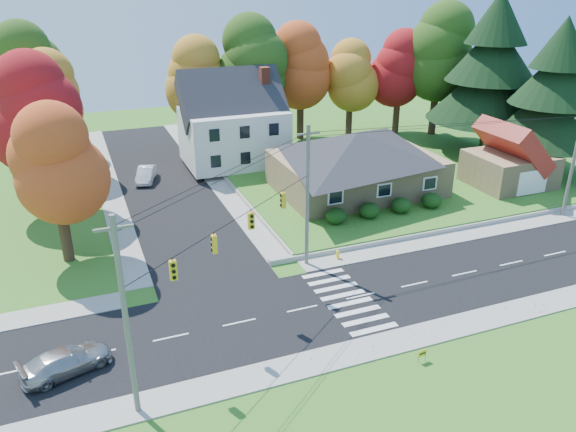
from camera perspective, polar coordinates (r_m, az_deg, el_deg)
name	(u,v)px	position (r m, az deg, el deg)	size (l,w,h in m)	color
ground	(360,296)	(36.16, 7.37, -8.09)	(120.00, 120.00, 0.00)	#3D7923
road_main	(360,296)	(36.15, 7.37, -8.07)	(90.00, 8.00, 0.02)	black
road_cross	(162,182)	(56.49, -12.67, 3.43)	(8.00, 44.00, 0.02)	black
sidewalk_north	(327,261)	(39.98, 3.97, -4.59)	(90.00, 2.00, 0.08)	#9C9A90
sidewalk_south	(403,340)	(32.61, 11.62, -12.21)	(90.00, 2.00, 0.08)	#9C9A90
lawn	(375,169)	(58.60, 8.87, 4.70)	(30.00, 30.00, 0.50)	#3D7923
ranch_house	(356,161)	(51.18, 6.97, 5.60)	(14.60, 10.60, 5.40)	tan
colonial_house	(233,124)	(58.65, -5.57, 9.30)	(10.40, 8.40, 9.60)	silver
garage	(511,160)	(56.20, 21.69, 5.26)	(7.30, 6.30, 4.60)	tan
hedge_row	(385,208)	(46.63, 9.86, 0.83)	(10.70, 1.70, 1.27)	#163A10
traffic_infrastructure	(352,214)	(34.79, 6.53, 0.19)	(38.10, 10.66, 10.00)	#666059
tree_lot_0	(198,79)	(63.11, -9.11, 13.58)	(6.72, 6.72, 12.51)	#3F2A19
tree_lot_1	(254,65)	(63.51, -3.51, 15.08)	(7.84, 7.84, 14.60)	#3F2A19
tree_lot_2	(301,67)	(66.61, 1.30, 14.93)	(7.28, 7.28, 13.56)	#3F2A19
tree_lot_3	(351,76)	(68.44, 6.40, 13.92)	(6.16, 6.16, 11.47)	#3F2A19
tree_lot_4	(400,69)	(70.47, 11.29, 14.44)	(6.72, 6.72, 12.51)	#3F2A19
tree_lot_5	(440,52)	(70.80, 15.15, 15.74)	(8.40, 8.40, 15.64)	#3F2A19
conifer_east_a	(492,70)	(65.33, 19.97, 13.81)	(12.80, 12.80, 16.96)	#3F2A19
conifer_east_b	(555,93)	(60.50, 25.48, 11.21)	(11.20, 11.20, 14.84)	#3F2A19
tree_west_0	(53,164)	(40.50, -22.78, 4.88)	(6.16, 6.16, 11.47)	#3F2A19
tree_west_1	(36,114)	(49.91, -24.24, 9.45)	(7.28, 7.28, 13.56)	#3F2A19
tree_west_2	(50,97)	(59.80, -23.00, 11.03)	(6.72, 6.72, 12.51)	#3F2A19
tree_west_3	(28,72)	(67.55, -24.92, 13.10)	(7.84, 7.84, 14.60)	#3F2A19
silver_sedan	(66,361)	(31.52, -21.62, -13.54)	(1.85, 4.55, 1.32)	#ADADAD
white_car	(146,174)	(56.75, -14.25, 4.12)	(1.47, 4.22, 1.39)	silver
fire_hydrant	(338,255)	(40.24, 5.07, -3.95)	(0.42, 0.32, 0.72)	yellow
yard_sign	(422,354)	(31.03, 13.49, -13.44)	(0.56, 0.11, 0.70)	black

